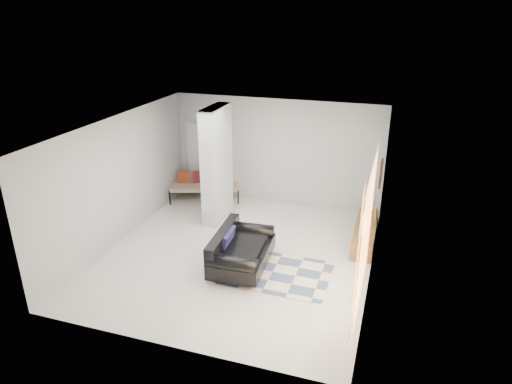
% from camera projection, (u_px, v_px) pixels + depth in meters
% --- Properties ---
extents(floor, '(6.00, 6.00, 0.00)m').
position_uv_depth(floor, '(238.00, 255.00, 9.75)').
color(floor, silver).
rests_on(floor, ground).
extents(ceiling, '(6.00, 6.00, 0.00)m').
position_uv_depth(ceiling, '(236.00, 127.00, 8.70)').
color(ceiling, white).
rests_on(ceiling, wall_back).
extents(wall_back, '(6.00, 0.00, 6.00)m').
position_uv_depth(wall_back, '(276.00, 152.00, 11.87)').
color(wall_back, '#B2B5B7').
rests_on(wall_back, ground).
extents(wall_front, '(6.00, 0.00, 6.00)m').
position_uv_depth(wall_front, '(165.00, 270.00, 6.58)').
color(wall_front, '#B2B5B7').
rests_on(wall_front, ground).
extents(wall_left, '(0.00, 6.00, 6.00)m').
position_uv_depth(wall_left, '(119.00, 180.00, 10.01)').
color(wall_left, '#B2B5B7').
rests_on(wall_left, ground).
extents(wall_right, '(0.00, 6.00, 6.00)m').
position_uv_depth(wall_right, '(376.00, 212.00, 8.44)').
color(wall_right, '#B2B5B7').
rests_on(wall_right, ground).
extents(partition_column, '(0.35, 1.20, 2.80)m').
position_uv_depth(partition_column, '(217.00, 165.00, 10.95)').
color(partition_column, silver).
rests_on(partition_column, floor).
extents(hallway_door, '(0.85, 0.06, 2.04)m').
position_uv_depth(hallway_door, '(203.00, 159.00, 12.57)').
color(hallway_door, silver).
rests_on(hallway_door, floor).
extents(curtain, '(0.00, 2.55, 2.55)m').
position_uv_depth(curtain, '(366.00, 236.00, 7.43)').
color(curtain, '#FF9643').
rests_on(curtain, wall_right).
extents(wall_art, '(0.04, 0.45, 0.55)m').
position_uv_depth(wall_art, '(381.00, 173.00, 9.64)').
color(wall_art, '#351E0E').
rests_on(wall_art, wall_right).
extents(media_console, '(0.45, 1.94, 0.80)m').
position_uv_depth(media_console, '(365.00, 233.00, 10.24)').
color(media_console, brown).
rests_on(media_console, floor).
extents(loveseat, '(1.11, 1.78, 0.76)m').
position_uv_depth(loveseat, '(239.00, 250.00, 9.21)').
color(loveseat, silver).
rests_on(loveseat, floor).
extents(daybed, '(2.00, 1.35, 0.77)m').
position_uv_depth(daybed, '(204.00, 185.00, 12.45)').
color(daybed, black).
rests_on(daybed, floor).
extents(area_rug, '(2.28, 1.52, 0.01)m').
position_uv_depth(area_rug, '(273.00, 272.00, 9.10)').
color(area_rug, beige).
rests_on(area_rug, floor).
extents(cylinder_lamp, '(0.10, 0.10, 0.53)m').
position_uv_depth(cylinder_lamp, '(364.00, 224.00, 9.60)').
color(cylinder_lamp, beige).
rests_on(cylinder_lamp, media_console).
extents(bronze_figurine, '(0.11, 0.11, 0.22)m').
position_uv_depth(bronze_figurine, '(367.00, 210.00, 10.68)').
color(bronze_figurine, black).
rests_on(bronze_figurine, media_console).
extents(vase, '(0.17, 0.17, 0.17)m').
position_uv_depth(vase, '(364.00, 222.00, 10.13)').
color(vase, silver).
rests_on(vase, media_console).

